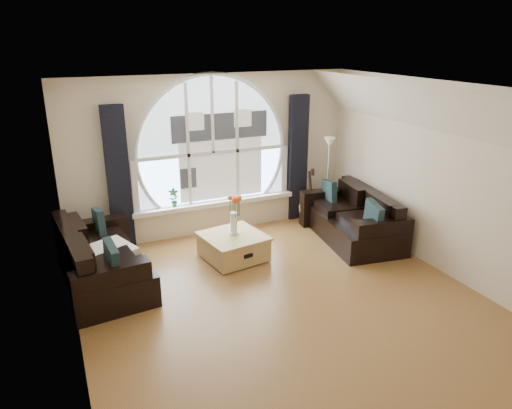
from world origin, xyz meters
name	(u,v)px	position (x,y,z in m)	size (l,w,h in m)	color
ground	(284,301)	(0.00, 0.00, 0.00)	(5.00, 5.50, 0.01)	brown
ceiling	(289,90)	(0.00, 0.00, 2.70)	(5.00, 5.50, 0.01)	silver
wall_back	(212,155)	(0.00, 2.75, 1.35)	(5.00, 0.01, 2.70)	beige
wall_front	(463,322)	(0.00, -2.75, 1.35)	(5.00, 0.01, 2.70)	beige
wall_left	(66,237)	(-2.50, 0.00, 1.35)	(0.01, 5.50, 2.70)	beige
wall_right	(444,180)	(2.50, 0.00, 1.35)	(0.01, 5.50, 2.70)	beige
attic_slope	(437,110)	(2.20, 0.00, 2.35)	(0.92, 5.50, 0.72)	silver
arched_window	(212,139)	(0.00, 2.72, 1.62)	(2.60, 0.06, 2.15)	silver
window_sill	(215,203)	(0.00, 2.65, 0.51)	(2.90, 0.22, 0.08)	white
window_frame	(213,140)	(0.00, 2.69, 1.62)	(2.76, 0.08, 2.15)	white
neighbor_house	(221,146)	(0.15, 2.71, 1.50)	(1.70, 0.02, 1.50)	silver
curtain_left	(118,179)	(-1.60, 2.63, 1.15)	(0.35, 0.12, 2.30)	black
curtain_right	(298,159)	(1.60, 2.63, 1.15)	(0.35, 0.12, 2.30)	black
sofa_left	(103,258)	(-2.06, 1.42, 0.40)	(0.96, 1.91, 0.85)	black
sofa_right	(351,217)	(1.94, 1.34, 0.40)	(0.93, 1.86, 0.83)	black
coffee_chest	(233,246)	(-0.14, 1.46, 0.22)	(0.88, 0.88, 0.43)	tan
throw_blanket	(111,251)	(-1.95, 1.40, 0.50)	(0.55, 0.55, 0.10)	silver
vase_flowers	(233,210)	(-0.11, 1.50, 0.78)	(0.24, 0.24, 0.70)	white
floor_lamp	(327,181)	(1.96, 2.16, 0.80)	(0.24, 0.24, 1.60)	#B2B2B2
guitar	(308,196)	(1.66, 2.29, 0.53)	(0.36, 0.24, 1.06)	olive
potted_plant	(174,198)	(-0.73, 2.65, 0.71)	(0.17, 0.11, 0.32)	#1E6023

